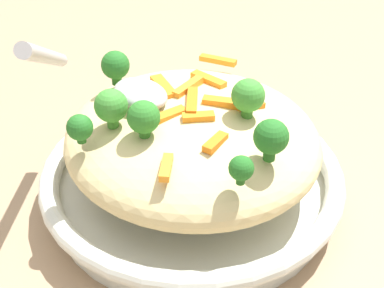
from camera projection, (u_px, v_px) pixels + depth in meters
ground_plane at (192, 196)px, 0.50m from camera, size 2.40×2.40×0.00m
serving_bowl at (192, 179)px, 0.49m from camera, size 0.28×0.28×0.04m
pasta_mound at (192, 138)px, 0.46m from camera, size 0.23×0.22×0.07m
carrot_piece_0 at (161, 89)px, 0.46m from camera, size 0.04×0.02×0.01m
carrot_piece_1 at (188, 88)px, 0.46m from camera, size 0.02×0.04×0.01m
carrot_piece_2 at (111, 104)px, 0.45m from camera, size 0.03×0.02×0.01m
carrot_piece_3 at (223, 103)px, 0.44m from camera, size 0.03×0.03×0.01m
carrot_piece_4 at (191, 104)px, 0.44m from camera, size 0.04×0.03×0.01m
carrot_piece_5 at (208, 80)px, 0.48m from camera, size 0.04×0.01×0.01m
carrot_piece_6 at (166, 167)px, 0.38m from camera, size 0.03×0.03×0.01m
carrot_piece_7 at (215, 142)px, 0.40m from camera, size 0.02×0.03×0.01m
carrot_piece_8 at (198, 117)px, 0.42m from camera, size 0.02×0.03×0.01m
carrot_piece_9 at (169, 116)px, 0.42m from camera, size 0.01×0.03×0.01m
carrot_piece_10 at (218, 60)px, 0.52m from camera, size 0.04×0.02×0.01m
carrot_piece_11 at (253, 101)px, 0.45m from camera, size 0.03×0.01×0.01m
broccoli_floret_0 at (272, 137)px, 0.38m from camera, size 0.03×0.03×0.03m
broccoli_floret_1 at (248, 96)px, 0.42m from camera, size 0.03×0.03×0.03m
broccoli_floret_2 at (115, 66)px, 0.47m from camera, size 0.03×0.03×0.03m
broccoli_floret_3 at (80, 128)px, 0.40m from camera, size 0.02×0.02×0.02m
broccoli_floret_4 at (111, 106)px, 0.41m from camera, size 0.03×0.03×0.03m
broccoli_floret_5 at (241, 169)px, 0.36m from camera, size 0.02×0.02×0.02m
broccoli_floret_6 at (144, 118)px, 0.40m from camera, size 0.03×0.03×0.03m
serving_spoon at (107, 80)px, 0.43m from camera, size 0.14×0.13×0.09m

